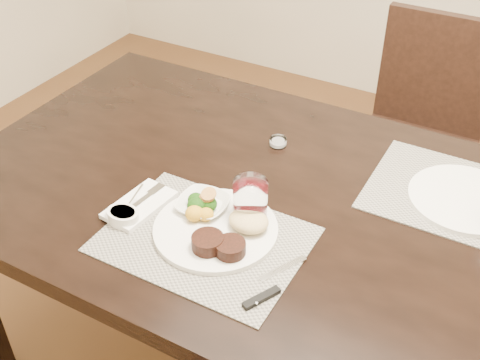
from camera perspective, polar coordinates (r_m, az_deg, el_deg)
The scene contains 12 objects.
dining_table at distance 1.53m, azimuth 8.54°, elevation -5.74°, with size 2.00×1.00×0.75m.
chair_far at distance 2.36m, azimuth 16.76°, elevation 5.00°, with size 0.42×0.42×0.90m.
placemat_near at distance 1.39m, azimuth -3.40°, elevation -5.66°, with size 0.46×0.34×0.00m, color gray.
placemat_far at distance 1.61m, azimuth 20.31°, elevation -1.57°, with size 0.46×0.34×0.00m, color gray.
dinner_plate at distance 1.39m, azimuth -1.92°, elevation -4.61°, with size 0.29×0.29×0.05m.
napkin_fork at distance 1.50m, azimuth -9.49°, elevation -2.31°, with size 0.12×0.19×0.02m.
steak_knife at distance 1.27m, azimuth 2.56°, elevation -10.42°, with size 0.07×0.20×0.01m.
cracker_bowl at distance 1.46m, azimuth -3.51°, elevation -2.36°, with size 0.13×0.13×0.06m.
sauce_ramekin at distance 1.45m, azimuth -11.01°, elevation -3.35°, with size 0.08×0.12×0.06m.
wine_glass_near at distance 1.41m, azimuth 0.97°, elevation -2.22°, with size 0.08×0.08×0.11m.
far_plate at distance 1.59m, azimuth 20.54°, elevation -1.68°, with size 0.28×0.28×0.01m, color silver.
salt_cellar at distance 1.70m, azimuth 3.63°, elevation 3.60°, with size 0.05×0.05×0.02m.
Camera 1 is at (0.34, -1.08, 1.70)m, focal length 45.00 mm.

